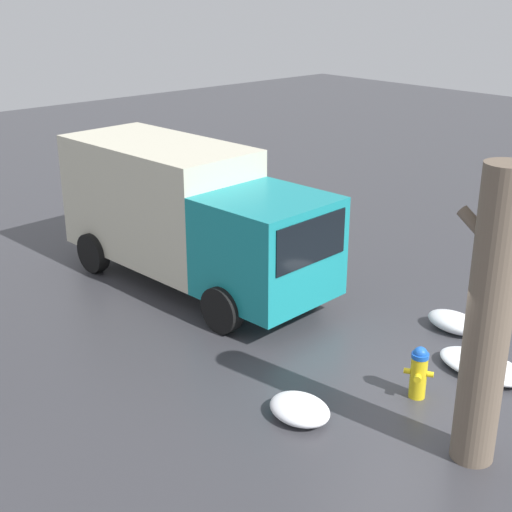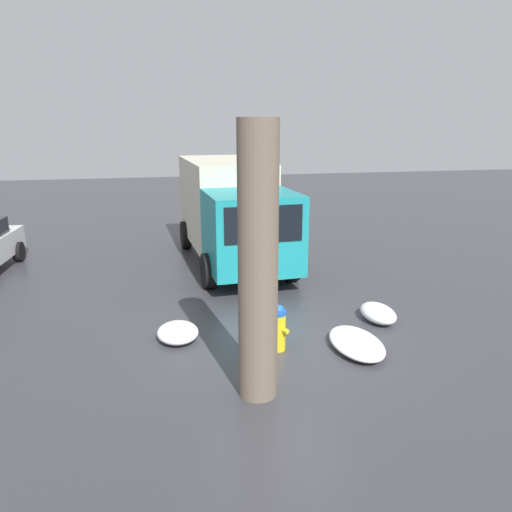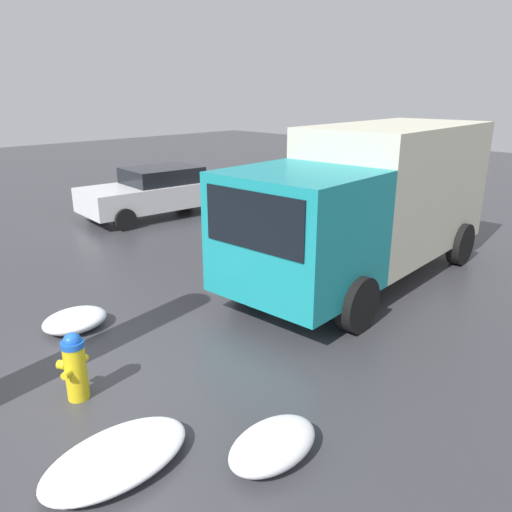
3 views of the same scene
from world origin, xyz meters
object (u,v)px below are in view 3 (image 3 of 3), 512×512
at_px(pedestrian, 361,266).
at_px(fire_hydrant, 75,365).
at_px(delivery_truck, 372,199).
at_px(parked_car, 158,191).

bearing_deg(pedestrian, fire_hydrant, 40.87).
xyz_separation_m(delivery_truck, pedestrian, (-1.78, -1.00, -0.68)).
bearing_deg(delivery_truck, parked_car, -3.11).
height_order(fire_hydrant, pedestrian, pedestrian).
bearing_deg(delivery_truck, pedestrian, 116.00).
distance_m(fire_hydrant, pedestrian, 4.51).
xyz_separation_m(fire_hydrant, parked_car, (6.08, 7.17, 0.29)).
distance_m(pedestrian, parked_car, 8.48).
bearing_deg(fire_hydrant, pedestrian, -135.18).
height_order(fire_hydrant, delivery_truck, delivery_truck).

